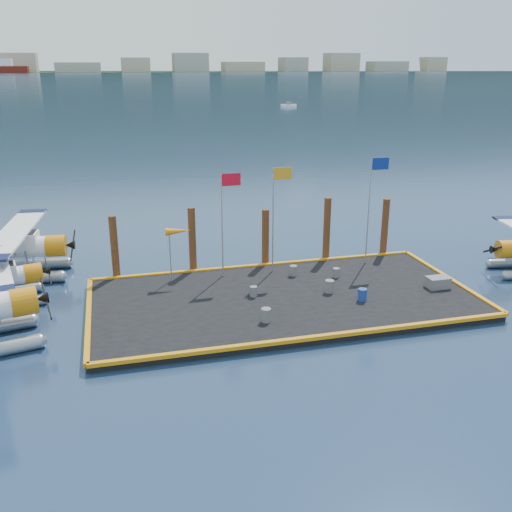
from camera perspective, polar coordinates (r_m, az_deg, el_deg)
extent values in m
plane|color=#1A2C4E|center=(30.60, 2.74, -4.71)|extent=(4000.00, 4000.00, 0.00)
cube|color=black|center=(30.52, 2.74, -4.37)|extent=(20.00, 10.00, 0.40)
cube|color=black|center=(1126.87, -14.88, 17.47)|extent=(3000.00, 500.00, 0.30)
cube|color=white|center=(896.48, -24.19, 17.20)|extent=(30.00, 16.00, 12.00)
cube|color=black|center=(1430.87, -15.41, 22.39)|extent=(2200.00, 500.00, 240.00)
cone|color=black|center=(1577.37, -16.92, 17.48)|extent=(1300.00, 1300.00, 430.00)
cone|color=black|center=(1519.71, -1.01, 18.22)|extent=(1100.00, 1100.00, 360.00)
cone|color=#44545B|center=(2352.44, 4.43, 18.33)|extent=(1300.00, 1300.00, 560.00)
cone|color=#44545B|center=(2375.65, 12.47, 17.98)|extent=(1000.00, 1000.00, 420.00)
cylinder|color=orange|center=(28.12, -22.19, -4.25)|extent=(1.39, 1.52, 1.30)
cube|color=black|center=(28.20, -20.28, -3.95)|extent=(0.63, 2.44, 1.26)
cube|color=black|center=(32.61, -24.14, -1.18)|extent=(1.42, 1.18, 0.49)
cylinder|color=orange|center=(32.82, -21.39, -1.61)|extent=(1.09, 1.20, 1.04)
cube|color=black|center=(32.88, -20.08, -1.41)|extent=(0.46, 1.97, 1.01)
cylinder|color=gray|center=(38.28, -23.39, -0.87)|extent=(6.96, 1.37, 0.67)
cylinder|color=white|center=(36.65, -23.80, 0.74)|extent=(5.29, 1.75, 1.23)
cube|color=white|center=(36.36, -22.86, 1.38)|extent=(2.57, 1.47, 1.01)
cube|color=black|center=(36.22, -22.39, 1.74)|extent=(1.68, 1.33, 0.61)
cylinder|color=orange|center=(35.98, -19.34, 0.97)|extent=(1.24, 1.40, 1.30)
cube|color=black|center=(35.81, -17.85, 1.05)|extent=(0.32, 2.48, 1.26)
cube|color=white|center=(36.22, -22.97, 2.22)|extent=(2.69, 10.18, 0.13)
cube|color=black|center=(40.74, -21.44, 4.12)|extent=(1.77, 1.17, 0.15)
cylinder|color=orange|center=(37.36, 23.67, 0.62)|extent=(1.13, 1.25, 1.10)
cube|color=black|center=(37.00, 22.57, 0.60)|extent=(0.44, 2.08, 1.06)
cube|color=black|center=(41.48, 23.65, 3.47)|extent=(1.55, 1.10, 0.12)
cylinder|color=#5D5C61|center=(30.27, -0.25, -3.56)|extent=(0.40, 0.40, 0.56)
cylinder|color=navy|center=(30.25, 10.59, -3.83)|extent=(0.46, 0.46, 0.65)
cylinder|color=#5D5C61|center=(31.03, 7.35, -3.02)|extent=(0.49, 0.49, 0.69)
cylinder|color=#5D5C61|center=(27.39, 1.01, -5.92)|extent=(0.48, 0.48, 0.67)
cylinder|color=#5D5C61|center=(33.26, 8.01, -1.67)|extent=(0.39, 0.39, 0.55)
cylinder|color=#5D5C61|center=(33.28, 3.76, -1.46)|extent=(0.43, 0.43, 0.60)
cube|color=#5D5C61|center=(33.01, 17.73, -2.52)|extent=(1.21, 0.81, 0.60)
cylinder|color=#96969F|center=(32.36, -3.41, 2.98)|extent=(0.08, 0.08, 6.00)
cube|color=red|center=(31.85, -2.52, 7.65)|extent=(1.10, 0.03, 0.70)
cylinder|color=#96969F|center=(33.02, 1.71, 3.51)|extent=(0.08, 0.08, 6.20)
cube|color=orange|center=(32.56, 2.69, 8.25)|extent=(1.10, 0.03, 0.70)
cylinder|color=#96969F|center=(35.09, 11.19, 4.33)|extent=(0.08, 0.08, 6.50)
cube|color=navy|center=(34.75, 12.32, 9.01)|extent=(1.10, 0.03, 0.70)
cylinder|color=#96969F|center=(32.38, -8.57, 0.04)|extent=(0.07, 0.07, 3.00)
cone|color=orange|center=(32.02, -7.80, 2.48)|extent=(1.40, 0.44, 0.44)
cylinder|color=#482814|center=(33.73, -13.95, 0.63)|extent=(0.44, 0.44, 4.00)
cylinder|color=#482814|center=(34.00, -6.38, 1.39)|extent=(0.44, 0.44, 4.20)
cylinder|color=#482814|center=(34.94, 0.95, 1.64)|extent=(0.44, 0.44, 3.80)
cylinder|color=#482814|center=(36.10, 7.08, 2.48)|extent=(0.44, 0.44, 4.30)
cylinder|color=#482814|center=(37.77, 12.74, 2.64)|extent=(0.44, 0.44, 4.00)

